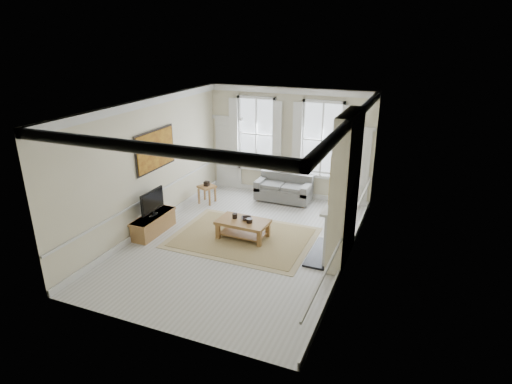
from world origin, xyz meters
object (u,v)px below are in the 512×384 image
at_px(coffee_table, 243,224).
at_px(tv_stand, 154,224).
at_px(side_table, 207,189).
at_px(sofa, 284,190).

relative_size(coffee_table, tv_stand, 0.94).
bearing_deg(side_table, tv_stand, -96.72).
xyz_separation_m(sofa, side_table, (-2.11, -1.08, 0.09)).
bearing_deg(coffee_table, sofa, 89.36).
distance_m(coffee_table, tv_stand, 2.35).
bearing_deg(tv_stand, side_table, 83.28).
height_order(side_table, coffee_table, side_table).
height_order(sofa, coffee_table, sofa).
distance_m(side_table, tv_stand, 2.40).
distance_m(sofa, coffee_table, 2.86).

